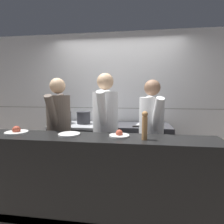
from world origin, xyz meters
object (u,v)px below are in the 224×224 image
object	(u,v)px
mixing_bowl_steel	(144,122)
chefs_knife	(141,126)
braising_pot	(106,119)
chef_head_cook	(59,129)
oven_range	(85,147)
chef_sous	(105,129)
chef_line	(151,133)
plated_dish_main	(17,131)
pepper_mill	(145,125)
sauce_pot	(84,117)
stock_pot	(64,117)
plated_dish_dessert	(119,135)
plated_dish_appetiser	(69,134)

from	to	relation	value
mixing_bowl_steel	chefs_knife	xyz separation A→B (m)	(-0.06, -0.16, -0.04)
braising_pot	chef_head_cook	xyz separation A→B (m)	(-0.57, -0.74, -0.06)
oven_range	chef_sous	xyz separation A→B (m)	(0.51, -0.69, 0.51)
oven_range	chefs_knife	world-z (taller)	chefs_knife
chef_line	plated_dish_main	bearing A→B (deg)	-176.34
oven_range	mixing_bowl_steel	distance (m)	1.18
chef_head_cook	oven_range	bearing A→B (deg)	73.41
pepper_mill	chef_line	world-z (taller)	chef_line
pepper_mill	chef_line	xyz separation A→B (m)	(0.12, 0.59, -0.22)
oven_range	sauce_pot	size ratio (longest dim) A/B	4.44
stock_pot	chefs_knife	bearing A→B (deg)	-7.20
chefs_knife	plated_dish_dessert	size ratio (longest dim) A/B	1.53
chefs_knife	plated_dish_dessert	world-z (taller)	plated_dish_dessert
mixing_bowl_steel	plated_dish_appetiser	xyz separation A→B (m)	(-0.91, -1.15, 0.03)
mixing_bowl_steel	chef_head_cook	xyz separation A→B (m)	(-1.25, -0.68, -0.02)
sauce_pot	chef_sous	world-z (taller)	chef_sous
braising_pot	chefs_knife	xyz separation A→B (m)	(0.62, -0.22, -0.08)
chefs_knife	chef_head_cook	distance (m)	1.30
oven_range	plated_dish_main	xyz separation A→B (m)	(-0.51, -1.14, 0.55)
sauce_pot	chef_head_cook	bearing A→B (deg)	-102.18
braising_pot	sauce_pot	bearing A→B (deg)	-176.09
oven_range	plated_dish_appetiser	bearing A→B (deg)	-82.14
pepper_mill	plated_dish_dessert	bearing A→B (deg)	159.50
stock_pot	mixing_bowl_steel	world-z (taller)	stock_pot
mixing_bowl_steel	plated_dish_dessert	xyz separation A→B (m)	(-0.33, -1.13, 0.04)
plated_dish_main	plated_dish_appetiser	bearing A→B (deg)	-0.77
stock_pot	chef_sous	world-z (taller)	chef_sous
plated_dish_dessert	chef_line	world-z (taller)	chef_line
pepper_mill	chef_head_cook	xyz separation A→B (m)	(-1.19, 0.55, -0.20)
stock_pot	mixing_bowl_steel	bearing A→B (deg)	-0.67
plated_dish_appetiser	chef_head_cook	xyz separation A→B (m)	(-0.34, 0.46, -0.05)
oven_range	chefs_knife	distance (m)	1.12
stock_pot	braising_pot	xyz separation A→B (m)	(0.79, 0.04, -0.02)
pepper_mill	sauce_pot	bearing A→B (deg)	129.37
sauce_pot	plated_dish_dessert	xyz separation A→B (m)	(0.76, -1.16, -0.02)
plated_dish_main	chef_head_cook	size ratio (longest dim) A/B	0.16
stock_pot	plated_dish_appetiser	world-z (taller)	stock_pot
oven_range	plated_dish_dessert	size ratio (longest dim) A/B	5.10
chefs_knife	chef_head_cook	world-z (taller)	chef_head_cook
stock_pot	chef_head_cook	world-z (taller)	chef_head_cook
braising_pot	chefs_knife	bearing A→B (deg)	-19.45
braising_pot	plated_dish_appetiser	world-z (taller)	braising_pot
plated_dish_appetiser	braising_pot	bearing A→B (deg)	78.96
oven_range	chef_head_cook	size ratio (longest dim) A/B	0.69
stock_pot	mixing_bowl_steel	distance (m)	1.47
sauce_pot	plated_dish_main	distance (m)	1.27
braising_pot	plated_dish_dessert	size ratio (longest dim) A/B	1.08
mixing_bowl_steel	chef_line	world-z (taller)	chef_line
chefs_knife	chef_line	xyz separation A→B (m)	(0.12, -0.48, 0.00)
chef_sous	chef_line	bearing A→B (deg)	4.67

